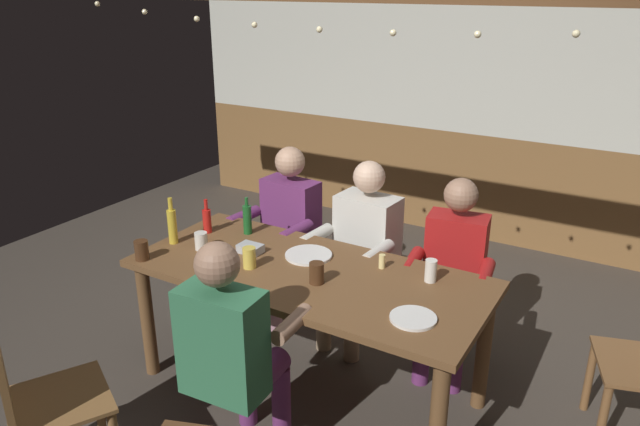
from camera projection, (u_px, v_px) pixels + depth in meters
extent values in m
plane|color=#423A33|center=(306.00, 390.00, 3.57)|extent=(6.95, 6.95, 0.00)
cube|color=beige|center=(475.00, 57.00, 5.21)|extent=(5.80, 0.12, 1.33)
cube|color=brown|center=(464.00, 184.00, 5.63)|extent=(5.80, 0.12, 0.98)
cube|color=brown|center=(308.00, 274.00, 3.32)|extent=(1.98, 0.88, 0.04)
cylinder|color=brown|center=(147.00, 320.00, 3.60)|extent=(0.08, 0.08, 0.73)
cylinder|color=brown|center=(224.00, 273.00, 4.18)|extent=(0.08, 0.08, 0.73)
cylinder|color=brown|center=(483.00, 350.00, 3.31)|extent=(0.08, 0.08, 0.73)
cube|color=#6B2D66|center=(291.00, 217.00, 4.20)|extent=(0.41, 0.23, 0.53)
sphere|color=tan|center=(290.00, 162.00, 4.06)|extent=(0.20, 0.20, 0.20)
cylinder|color=#B78493|center=(291.00, 259.00, 4.12)|extent=(0.16, 0.39, 0.13)
cylinder|color=#B78493|center=(267.00, 252.00, 4.24)|extent=(0.16, 0.39, 0.13)
cylinder|color=#B78493|center=(275.00, 305.00, 4.07)|extent=(0.10, 0.10, 0.42)
cylinder|color=#B78493|center=(250.00, 297.00, 4.19)|extent=(0.10, 0.10, 0.42)
cylinder|color=#6B2D66|center=(296.00, 231.00, 3.89)|extent=(0.10, 0.29, 0.08)
cylinder|color=#6B2D66|center=(243.00, 216.00, 4.13)|extent=(0.10, 0.29, 0.08)
cube|color=silver|center=(367.00, 234.00, 3.92)|extent=(0.41, 0.27, 0.52)
sphere|color=beige|center=(369.00, 177.00, 3.78)|extent=(0.20, 0.20, 0.20)
cylinder|color=#997F60|center=(370.00, 280.00, 3.84)|extent=(0.16, 0.41, 0.13)
cylinder|color=#997F60|center=(341.00, 271.00, 3.96)|extent=(0.16, 0.41, 0.13)
cylinder|color=#997F60|center=(352.00, 330.00, 3.78)|extent=(0.10, 0.10, 0.42)
cylinder|color=#997F60|center=(324.00, 320.00, 3.90)|extent=(0.10, 0.10, 0.42)
cylinder|color=silver|center=(378.00, 253.00, 3.59)|extent=(0.10, 0.29, 0.08)
cylinder|color=silver|center=(316.00, 236.00, 3.83)|extent=(0.10, 0.29, 0.08)
cube|color=#AD1919|center=(456.00, 255.00, 3.64)|extent=(0.38, 0.25, 0.51)
sphere|color=#9E755B|center=(461.00, 195.00, 3.50)|extent=(0.20, 0.20, 0.20)
cylinder|color=#6B2D66|center=(464.00, 303.00, 3.57)|extent=(0.18, 0.40, 0.13)
cylinder|color=#6B2D66|center=(432.00, 297.00, 3.64)|extent=(0.18, 0.40, 0.13)
cylinder|color=#6B2D66|center=(455.00, 359.00, 3.50)|extent=(0.10, 0.10, 0.42)
cylinder|color=#6B2D66|center=(422.00, 352.00, 3.56)|extent=(0.10, 0.10, 0.42)
cylinder|color=#AD1919|center=(485.00, 274.00, 3.35)|extent=(0.12, 0.29, 0.08)
cylinder|color=#AD1919|center=(413.00, 262.00, 3.49)|extent=(0.12, 0.29, 0.08)
cube|color=#33724C|center=(222.00, 343.00, 2.74)|extent=(0.40, 0.24, 0.53)
sphere|color=#9E755B|center=(217.00, 264.00, 2.59)|extent=(0.20, 0.20, 0.20)
cylinder|color=#6B2D66|center=(224.00, 366.00, 2.98)|extent=(0.15, 0.38, 0.13)
cylinder|color=#6B2D66|center=(260.00, 378.00, 2.89)|extent=(0.15, 0.38, 0.13)
cylinder|color=#6B2D66|center=(247.00, 390.00, 3.23)|extent=(0.10, 0.10, 0.42)
cylinder|color=#6B2D66|center=(281.00, 401.00, 3.14)|extent=(0.10, 0.10, 0.42)
cylinder|color=#9E755B|center=(214.00, 303.00, 3.03)|extent=(0.10, 0.28, 0.08)
cylinder|color=#9E755B|center=(292.00, 324.00, 2.84)|extent=(0.10, 0.28, 0.08)
cylinder|color=brown|center=(602.00, 421.00, 2.99)|extent=(0.04, 0.04, 0.44)
cylinder|color=brown|center=(589.00, 376.00, 3.33)|extent=(0.04, 0.04, 0.44)
cube|color=brown|center=(59.00, 400.00, 2.78)|extent=(0.60, 0.60, 0.02)
cube|color=brown|center=(2.00, 374.00, 2.61)|extent=(0.36, 0.21, 0.42)
cylinder|color=brown|center=(99.00, 404.00, 3.11)|extent=(0.04, 0.04, 0.44)
cylinder|color=#F9E08C|center=(382.00, 261.00, 3.32)|extent=(0.04, 0.04, 0.08)
cube|color=#B2B7BC|center=(250.00, 249.00, 3.52)|extent=(0.14, 0.10, 0.05)
cylinder|color=white|center=(413.00, 318.00, 2.83)|extent=(0.22, 0.22, 0.01)
cylinder|color=white|center=(309.00, 255.00, 3.48)|extent=(0.27, 0.27, 0.01)
cylinder|color=#195923|center=(247.00, 220.00, 3.76)|extent=(0.05, 0.05, 0.18)
cylinder|color=#195923|center=(247.00, 202.00, 3.72)|extent=(0.02, 0.02, 0.05)
cylinder|color=red|center=(207.00, 221.00, 3.79)|extent=(0.05, 0.05, 0.15)
cylinder|color=red|center=(206.00, 205.00, 3.75)|extent=(0.02, 0.02, 0.07)
cylinder|color=gold|center=(172.00, 227.00, 3.62)|extent=(0.05, 0.05, 0.21)
cylinder|color=gold|center=(170.00, 204.00, 3.57)|extent=(0.03, 0.03, 0.08)
cylinder|color=#4C2D19|center=(317.00, 273.00, 3.15)|extent=(0.08, 0.08, 0.11)
cylinder|color=white|center=(431.00, 271.00, 3.17)|extent=(0.06, 0.06, 0.12)
cylinder|color=white|center=(201.00, 241.00, 3.55)|extent=(0.08, 0.08, 0.11)
cylinder|color=#4C2D19|center=(142.00, 250.00, 3.42)|extent=(0.08, 0.08, 0.11)
cylinder|color=#E5C64C|center=(249.00, 258.00, 3.32)|extent=(0.07, 0.07, 0.12)
sphere|color=#F9EAB2|center=(97.00, 4.00, 4.20)|extent=(0.04, 0.04, 0.04)
sphere|color=#F9EAB2|center=(145.00, 12.00, 4.00)|extent=(0.04, 0.04, 0.04)
sphere|color=#F9EAB2|center=(197.00, 19.00, 3.80)|extent=(0.04, 0.04, 0.04)
sphere|color=#F9EAB2|center=(254.00, 25.00, 3.59)|extent=(0.04, 0.04, 0.04)
sphere|color=#F9EAB2|center=(319.00, 30.00, 3.38)|extent=(0.04, 0.04, 0.04)
sphere|color=#F9EAB2|center=(393.00, 33.00, 3.16)|extent=(0.04, 0.04, 0.04)
sphere|color=#F9EAB2|center=(478.00, 34.00, 2.95)|extent=(0.04, 0.04, 0.04)
sphere|color=#F9EAB2|center=(576.00, 34.00, 2.72)|extent=(0.04, 0.04, 0.04)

